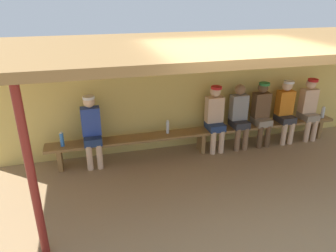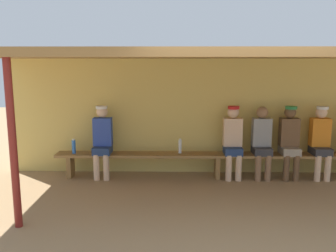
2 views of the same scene
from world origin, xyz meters
The scene contains 14 objects.
ground_plane centered at (0.00, 0.00, 0.00)m, with size 24.00×24.00×0.00m, color #9E7F59.
back_wall centered at (0.00, 2.00, 1.10)m, with size 8.00×0.20×2.20m, color #D8BC60.
dugout_roof centered at (0.00, 0.70, 2.26)m, with size 8.00×2.80×0.12m, color olive.
support_post centered at (-2.86, -0.55, 1.10)m, with size 0.10×0.10×2.20m, color maroon.
bench centered at (0.00, 1.55, 0.39)m, with size 6.00×0.36×0.46m.
player_in_white centered at (1.89, 1.55, 0.75)m, with size 0.34×0.42×1.34m.
player_middle centered at (1.32, 1.55, 0.75)m, with size 0.34×0.42×1.34m.
player_leftmost centered at (2.46, 1.55, 0.75)m, with size 0.34×0.42×1.34m.
player_rightmost centered at (0.81, 1.55, 0.73)m, with size 0.34×0.42×1.34m.
player_near_post centered at (0.28, 1.55, 0.75)m, with size 0.34×0.42×1.34m.
player_in_blue centered at (-2.13, 1.55, 0.75)m, with size 0.34×0.42×1.34m.
water_bottle_blue centered at (2.82, 1.52, 0.58)m, with size 0.07×0.07×0.26m.
water_bottle_clear centered at (-0.70, 1.59, 0.59)m, with size 0.06×0.06×0.27m.
water_bottle_green centered at (-2.67, 1.54, 0.59)m, with size 0.07×0.07×0.27m.
Camera 1 is at (-2.17, -3.92, 3.01)m, focal length 34.00 mm.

